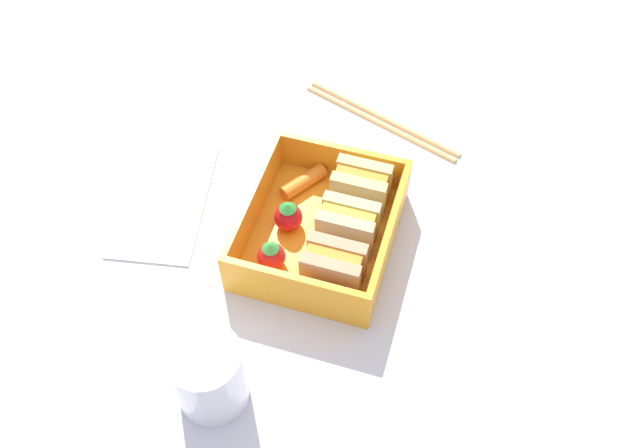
{
  "coord_description": "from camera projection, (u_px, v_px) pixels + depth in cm",
  "views": [
    {
      "loc": [
        35.81,
        10.85,
        55.32
      ],
      "look_at": [
        0.0,
        0.0,
        2.7
      ],
      "focal_mm": 40.0,
      "sensor_mm": 36.0,
      "label": 1
    }
  ],
  "objects": [
    {
      "name": "ground_plane",
      "position": [
        320.0,
        247.0,
        0.68
      ],
      "size": [
        120.0,
        120.0,
        2.0
      ],
      "primitive_type": "cube",
      "color": "silver"
    },
    {
      "name": "bento_tray",
      "position": [
        320.0,
        237.0,
        0.66
      ],
      "size": [
        15.39,
        13.32,
        1.2
      ],
      "primitive_type": "cube",
      "color": "orange",
      "rests_on": "ground_plane"
    },
    {
      "name": "bento_rim",
      "position": [
        320.0,
        221.0,
        0.64
      ],
      "size": [
        15.39,
        13.32,
        3.97
      ],
      "color": "orange",
      "rests_on": "bento_tray"
    },
    {
      "name": "sandwich_left",
      "position": [
        361.0,
        188.0,
        0.66
      ],
      "size": [
        3.32,
        5.19,
        4.53
      ],
      "color": "#DBC37A",
      "rests_on": "bento_tray"
    },
    {
      "name": "sandwich_center_left",
      "position": [
        348.0,
        226.0,
        0.64
      ],
      "size": [
        3.32,
        5.19,
        4.53
      ],
      "color": "#D4BA86",
      "rests_on": "bento_tray"
    },
    {
      "name": "sandwich_center",
      "position": [
        334.0,
        267.0,
        0.61
      ],
      "size": [
        3.32,
        5.19,
        4.53
      ],
      "color": "tan",
      "rests_on": "bento_tray"
    },
    {
      "name": "carrot_stick_far_left",
      "position": [
        304.0,
        182.0,
        0.68
      ],
      "size": [
        4.76,
        3.84,
        1.4
      ],
      "primitive_type": "cylinder",
      "rotation": [
        1.57,
        0.0,
        0.98
      ],
      "color": "orange",
      "rests_on": "bento_tray"
    },
    {
      "name": "strawberry_left",
      "position": [
        288.0,
        216.0,
        0.65
      ],
      "size": [
        2.63,
        2.63,
        3.23
      ],
      "color": "red",
      "rests_on": "bento_tray"
    },
    {
      "name": "strawberry_far_left",
      "position": [
        271.0,
        256.0,
        0.63
      ],
      "size": [
        2.55,
        2.55,
        3.15
      ],
      "color": "red",
      "rests_on": "bento_tray"
    },
    {
      "name": "chopstick_pair",
      "position": [
        382.0,
        119.0,
        0.75
      ],
      "size": [
        7.32,
        17.99,
        0.7
      ],
      "color": "tan",
      "rests_on": "ground_plane"
    },
    {
      "name": "drinking_glass",
      "position": [
        209.0,
        375.0,
        0.55
      ],
      "size": [
        5.74,
        5.74,
        7.32
      ],
      "primitive_type": "cylinder",
      "color": "white",
      "rests_on": "ground_plane"
    },
    {
      "name": "folded_napkin",
      "position": [
        164.0,
        200.0,
        0.69
      ],
      "size": [
        15.56,
        10.57,
        0.4
      ],
      "primitive_type": "cube",
      "rotation": [
        0.0,
        0.0,
        0.18
      ],
      "color": "silver",
      "rests_on": "ground_plane"
    }
  ]
}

